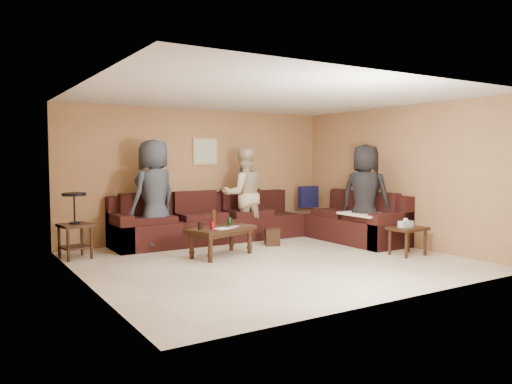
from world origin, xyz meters
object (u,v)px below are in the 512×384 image
at_px(side_table_right, 407,231).
at_px(waste_bin, 272,237).
at_px(person_left, 154,194).
at_px(coffee_table, 221,232).
at_px(end_table_left, 75,224).
at_px(person_middle, 244,194).
at_px(person_right, 365,195).
at_px(sectional_sofa, 263,225).

bearing_deg(side_table_right, waste_bin, 125.47).
relative_size(waste_bin, person_left, 0.16).
bearing_deg(coffee_table, person_left, 120.00).
height_order(end_table_left, person_middle, person_middle).
xyz_separation_m(person_left, person_right, (3.31, -1.70, -0.04)).
xyz_separation_m(waste_bin, person_left, (-1.93, 0.78, 0.80)).
height_order(coffee_table, person_right, person_right).
relative_size(coffee_table, end_table_left, 1.20).
distance_m(end_table_left, person_middle, 3.16).
xyz_separation_m(waste_bin, person_right, (1.38, -0.92, 0.76)).
height_order(end_table_left, person_left, person_left).
height_order(person_left, person_middle, person_left).
bearing_deg(coffee_table, person_middle, 46.54).
bearing_deg(waste_bin, person_right, -33.70).
xyz_separation_m(side_table_right, waste_bin, (-1.36, 1.91, -0.25)).
distance_m(waste_bin, person_middle, 1.07).
relative_size(coffee_table, person_right, 0.68).
relative_size(person_left, person_right, 1.04).
bearing_deg(person_left, side_table_right, 115.79).
bearing_deg(waste_bin, end_table_left, 168.86).
height_order(person_left, person_right, person_left).
bearing_deg(person_right, side_table_right, 154.31).
bearing_deg(side_table_right, coffee_table, 149.85).
relative_size(end_table_left, person_right, 0.57).
xyz_separation_m(sectional_sofa, coffee_table, (-1.30, -0.79, 0.07)).
bearing_deg(side_table_right, person_right, 88.64).
xyz_separation_m(person_left, person_middle, (1.79, -0.00, -0.07)).
bearing_deg(person_left, end_table_left, -19.14).
relative_size(sectional_sofa, person_right, 2.56).
bearing_deg(side_table_right, person_middle, 119.12).
xyz_separation_m(coffee_table, person_middle, (1.11, 1.17, 0.48)).
bearing_deg(side_table_right, person_left, 140.69).
bearing_deg(sectional_sofa, waste_bin, -97.75).
height_order(sectional_sofa, end_table_left, end_table_left).
xyz_separation_m(sectional_sofa, person_middle, (-0.19, 0.38, 0.55)).
height_order(sectional_sofa, coffee_table, sectional_sofa).
bearing_deg(sectional_sofa, person_right, -44.86).
relative_size(waste_bin, person_right, 0.17).
xyz_separation_m(end_table_left, person_middle, (3.14, 0.13, 0.34)).
bearing_deg(waste_bin, side_table_right, -54.53).
bearing_deg(person_middle, sectional_sofa, 128.00).
xyz_separation_m(sectional_sofa, end_table_left, (-3.33, 0.25, 0.22)).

